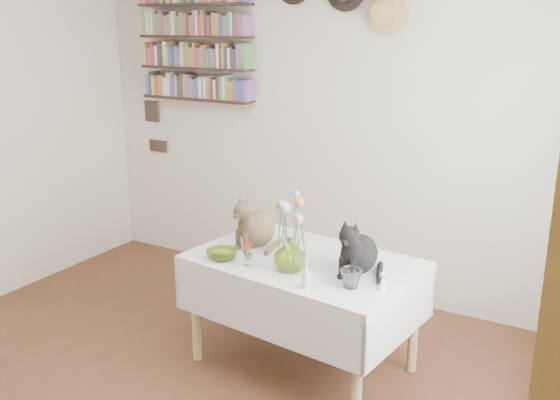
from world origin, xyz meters
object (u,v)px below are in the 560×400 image
Objects in this scene: black_cat at (359,244)px; bookshelf_unit at (195,42)px; dining_table at (303,286)px; flower_vase at (290,254)px; tabby_cat at (258,219)px.

bookshelf_unit reaches higher than black_cat.
black_cat is (0.35, -0.01, 0.33)m from dining_table.
flower_vase is at bearing -86.79° from dining_table.
bookshelf_unit is at bearing 155.86° from black_cat.
tabby_cat reaches higher than black_cat.
flower_vase reaches higher than dining_table.
tabby_cat is at bearing 168.42° from dining_table.
bookshelf_unit reaches higher than flower_vase.
black_cat reaches higher than flower_vase.
flower_vase is at bearing -18.91° from tabby_cat.
tabby_cat is 1.83m from bookshelf_unit.
dining_table is 0.32m from flower_vase.
tabby_cat is 1.72× the size of flower_vase.
tabby_cat is at bearing -39.91° from bookshelf_unit.
bookshelf_unit is at bearing 155.91° from tabby_cat.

